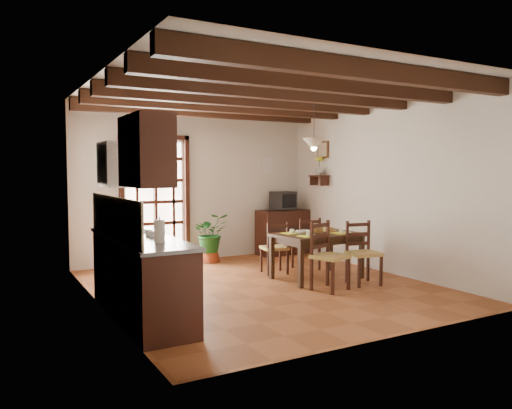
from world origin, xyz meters
TOP-DOWN VIEW (x-y plane):
  - ground_plane at (0.00, 0.00)m, footprint 5.00×5.00m
  - room_shell at (0.00, 0.00)m, footprint 4.52×5.02m
  - ceiling_beams at (0.00, 0.00)m, footprint 4.50×4.34m
  - french_door at (-0.80, 2.45)m, footprint 1.26×0.11m
  - kitchen_counter at (-1.96, -0.60)m, footprint 0.64×2.25m
  - upper_cabinet at (-2.08, -1.30)m, footprint 0.35×0.80m
  - range_hood at (-2.05, -0.05)m, footprint 0.38×0.60m
  - counter_items at (-1.95, -0.51)m, footprint 0.50×1.43m
  - dining_table at (0.98, 0.06)m, footprint 1.34×0.91m
  - chair_near_left at (0.70, -0.62)m, footprint 0.54×0.53m
  - chair_near_right at (1.35, -0.58)m, footprint 0.48×0.47m
  - chair_far_left at (0.61, 0.70)m, footprint 0.44×0.43m
  - chair_far_right at (1.25, 0.74)m, footprint 0.46×0.45m
  - table_setting at (0.98, 0.06)m, footprint 0.94×0.63m
  - table_bowl at (0.75, 0.09)m, footprint 0.24×0.24m
  - sideboard at (1.73, 2.23)m, footprint 1.06×0.53m
  - crt_tv at (1.73, 2.22)m, footprint 0.45×0.43m
  - fuse_box at (1.50, 2.48)m, footprint 0.25×0.03m
  - plant_pot at (0.12, 2.11)m, footprint 0.34×0.34m
  - potted_plant at (0.12, 2.11)m, footprint 1.80×1.59m
  - wall_shelf at (2.14, 1.60)m, footprint 0.20×0.42m
  - shelf_vase at (2.14, 1.60)m, footprint 0.15×0.15m
  - shelf_flowers at (2.14, 1.60)m, footprint 0.14×0.14m
  - framed_picture at (2.22, 1.60)m, footprint 0.03×0.32m
  - pendant_lamp at (0.98, 0.16)m, footprint 0.36×0.36m

SIDE VIEW (x-z plane):
  - ground_plane at x=0.00m, z-range 0.00..0.00m
  - plant_pot at x=0.12m, z-range 0.01..0.21m
  - chair_far_left at x=0.61m, z-range -0.16..0.68m
  - chair_far_right at x=1.25m, z-range -0.16..0.71m
  - chair_near_right at x=1.35m, z-range -0.17..0.75m
  - chair_near_left at x=0.70m, z-range -0.18..0.77m
  - sideboard at x=1.73m, z-range 0.00..0.88m
  - kitchen_counter at x=-1.96m, z-range -0.22..1.16m
  - potted_plant at x=0.12m, z-range -0.35..1.49m
  - dining_table at x=0.98m, z-range 0.26..0.96m
  - table_setting at x=0.98m, z-range 0.64..0.73m
  - table_bowl at x=0.75m, z-range 0.70..0.76m
  - counter_items at x=-1.95m, z-range 0.83..1.08m
  - crt_tv at x=1.73m, z-range 0.89..1.24m
  - french_door at x=-0.80m, z-range 0.02..2.34m
  - wall_shelf at x=2.14m, z-range 1.41..1.61m
  - shelf_vase at x=2.14m, z-range 1.57..1.73m
  - range_hood at x=-2.05m, z-range 1.46..2.00m
  - fuse_box at x=1.50m, z-range 1.59..1.91m
  - room_shell at x=0.00m, z-range 0.41..3.22m
  - upper_cabinet at x=-2.08m, z-range 1.50..2.20m
  - shelf_flowers at x=2.14m, z-range 1.68..2.04m
  - framed_picture at x=2.22m, z-range 1.89..2.21m
  - pendant_lamp at x=0.98m, z-range 1.66..2.50m
  - ceiling_beams at x=0.00m, z-range 2.59..2.79m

